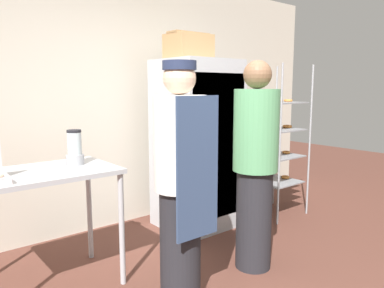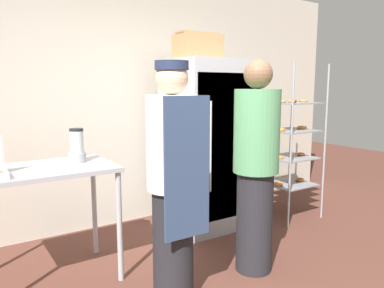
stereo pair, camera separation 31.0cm
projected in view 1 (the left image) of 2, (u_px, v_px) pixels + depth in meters
back_wall at (111, 100)px, 4.12m from camera, size 6.40×0.12×2.80m
refrigerator at (197, 145)px, 4.10m from camera, size 0.77×0.76×1.83m
baking_rack at (277, 142)px, 4.49m from camera, size 0.59×0.54×1.80m
prep_counter at (37, 186)px, 2.75m from camera, size 1.12×0.68×0.93m
blender_pitcher at (75, 149)px, 2.96m from camera, size 0.14×0.14×0.28m
cardboard_storage_box at (189, 46)px, 3.91m from camera, size 0.44×0.34×0.28m
person_baker at (180, 181)px, 2.61m from camera, size 0.36×0.38×1.72m
person_customer at (255, 165)px, 3.12m from camera, size 0.37×0.37×1.76m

